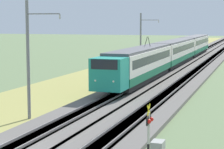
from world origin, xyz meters
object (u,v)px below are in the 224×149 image
at_px(catenary_mast_mid, 141,42).
at_px(passenger_train, 176,51).
at_px(catenary_mast_near, 29,59).
at_px(crossing_signal_far, 149,132).

bearing_deg(catenary_mast_mid, passenger_train, -15.91).
distance_m(passenger_train, catenary_mast_mid, 10.47).
relative_size(passenger_train, catenary_mast_near, 7.91).
relative_size(catenary_mast_near, catenary_mast_mid, 1.04).
xyz_separation_m(crossing_signal_far, catenary_mast_near, (7.79, 10.22, 2.29)).
bearing_deg(crossing_signal_far, catenary_mast_mid, 105.24).
distance_m(crossing_signal_far, catenary_mast_near, 13.05).
distance_m(passenger_train, catenary_mast_near, 39.79).
xyz_separation_m(catenary_mast_near, catenary_mast_mid, (29.71, -0.00, -0.14)).
xyz_separation_m(passenger_train, catenary_mast_mid, (-9.94, 2.83, 1.69)).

